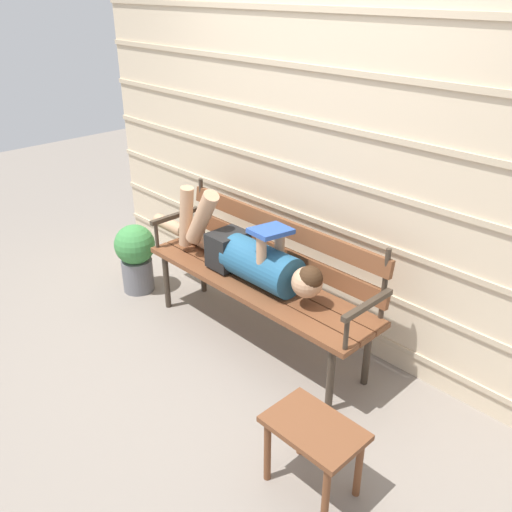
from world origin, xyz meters
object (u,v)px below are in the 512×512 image
at_px(park_bench, 263,271).
at_px(reclining_person, 246,254).
at_px(footstool, 314,438).
at_px(potted_plant, 136,255).

xyz_separation_m(park_bench, reclining_person, (-0.09, -0.07, 0.11)).
distance_m(footstool, potted_plant, 2.29).
bearing_deg(potted_plant, reclining_person, 9.96).
xyz_separation_m(reclining_person, footstool, (1.17, -0.65, -0.32)).
height_order(footstool, potted_plant, potted_plant).
distance_m(reclining_person, footstool, 1.38).
relative_size(reclining_person, footstool, 3.78).
relative_size(park_bench, footstool, 3.90).
bearing_deg(reclining_person, park_bench, 35.99).
bearing_deg(footstool, potted_plant, 168.29).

